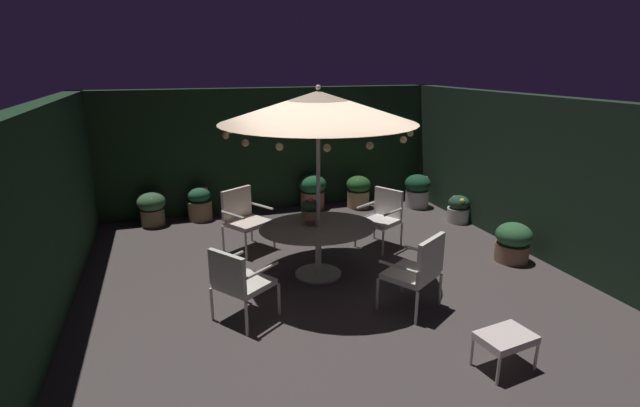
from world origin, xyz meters
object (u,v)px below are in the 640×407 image
object	(u,v)px
potted_plant_left_far	(417,190)
potted_plant_back_left	(458,209)
potted_plant_right_far	(200,204)
patio_chair_north	(418,268)
patio_umbrella	(318,107)
patio_chair_southeast	(239,280)
patio_chair_east	(244,215)
patio_chair_northeast	(383,214)
potted_plant_back_right	(358,191)
ottoman_footrest	(506,339)
potted_plant_right_near	(513,242)
potted_plant_front_corner	(152,208)
patio_dining_table	(318,236)
centerpiece_planter	(311,209)
potted_plant_back_center	(312,190)

from	to	relation	value
potted_plant_left_far	potted_plant_back_left	xyz separation A→B (m)	(0.25, -1.15, -0.11)
potted_plant_right_far	potted_plant_back_left	world-z (taller)	potted_plant_right_far
patio_chair_north	potted_plant_left_far	xyz separation A→B (m)	(2.21, 3.91, -0.20)
patio_umbrella	patio_chair_southeast	world-z (taller)	patio_umbrella
patio_chair_east	potted_plant_left_far	world-z (taller)	patio_chair_east
patio_chair_northeast	potted_plant_back_right	xyz separation A→B (m)	(0.47, 2.15, -0.19)
ottoman_footrest	potted_plant_right_near	size ratio (longest dim) A/B	0.96
potted_plant_front_corner	patio_umbrella	bearing A→B (deg)	-53.01
potted_plant_right_near	potted_plant_left_far	xyz separation A→B (m)	(0.04, 3.02, 0.05)
ottoman_footrest	potted_plant_left_far	distance (m)	5.57
patio_chair_north	patio_chair_northeast	distance (m)	2.19
potted_plant_back_left	potted_plant_front_corner	bearing A→B (deg)	163.64
patio_dining_table	potted_plant_right_near	world-z (taller)	patio_dining_table
patio_chair_north	patio_chair_southeast	bearing A→B (deg)	168.86
potted_plant_right_far	potted_plant_right_near	bearing A→B (deg)	-38.82
potted_plant_back_right	centerpiece_planter	bearing A→B (deg)	-124.52
ottoman_footrest	potted_plant_right_near	distance (m)	2.92
patio_umbrella	patio_chair_east	distance (m)	2.43
patio_umbrella	ottoman_footrest	bearing A→B (deg)	-67.43
patio_umbrella	potted_plant_left_far	world-z (taller)	patio_umbrella
patio_dining_table	potted_plant_back_right	distance (m)	3.47
patio_chair_north	potted_plant_right_far	size ratio (longest dim) A/B	1.52
patio_chair_east	potted_plant_right_far	world-z (taller)	patio_chair_east
potted_plant_back_center	patio_chair_northeast	bearing A→B (deg)	-78.77
patio_chair_east	potted_plant_back_center	xyz separation A→B (m)	(1.75, 1.83, -0.19)
patio_chair_east	potted_plant_back_right	xyz separation A→B (m)	(2.69, 1.57, -0.23)
patio_dining_table	potted_plant_back_center	xyz separation A→B (m)	(0.91, 3.18, -0.22)
patio_dining_table	ottoman_footrest	size ratio (longest dim) A/B	2.83
patio_dining_table	potted_plant_front_corner	distance (m)	3.84
patio_chair_north	potted_plant_back_left	world-z (taller)	patio_chair_north
patio_chair_north	potted_plant_front_corner	bearing A→B (deg)	125.57
patio_chair_north	ottoman_footrest	size ratio (longest dim) A/B	1.67
potted_plant_right_far	potted_plant_left_far	size ratio (longest dim) A/B	0.94
potted_plant_left_far	potted_plant_back_center	xyz separation A→B (m)	(-2.15, 0.62, 0.02)
patio_dining_table	patio_umbrella	bearing A→B (deg)	90.50
potted_plant_back_right	potted_plant_front_corner	bearing A→B (deg)	178.05
patio_chair_north	potted_plant_back_right	world-z (taller)	patio_chair_north
patio_chair_northeast	potted_plant_back_right	distance (m)	2.20
potted_plant_left_far	patio_chair_northeast	bearing A→B (deg)	-133.21
patio_umbrella	patio_chair_southeast	xyz separation A→B (m)	(-1.28, -0.93, -1.86)
potted_plant_front_corner	potted_plant_right_far	bearing A→B (deg)	3.64
patio_dining_table	potted_plant_left_far	xyz separation A→B (m)	(3.06, 2.56, -0.24)
potted_plant_right_near	centerpiece_planter	bearing A→B (deg)	169.16
centerpiece_planter	patio_chair_east	distance (m)	1.49
potted_plant_back_center	potted_plant_back_left	world-z (taller)	potted_plant_back_center
patio_chair_north	ottoman_footrest	bearing A→B (deg)	-78.88
potted_plant_right_far	potted_plant_left_far	bearing A→B (deg)	-7.12
patio_umbrella	patio_chair_east	size ratio (longest dim) A/B	2.68
patio_chair_north	potted_plant_back_right	size ratio (longest dim) A/B	1.47
potted_plant_back_center	potted_plant_back_right	bearing A→B (deg)	-15.15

